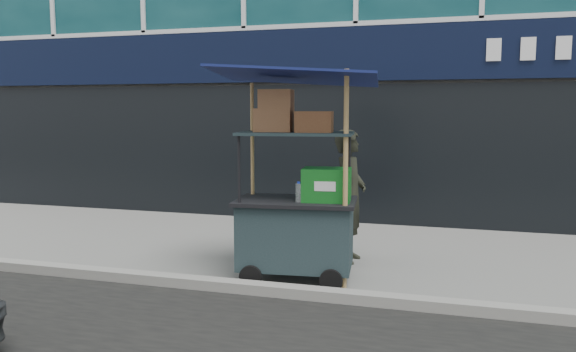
% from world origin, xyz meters
% --- Properties ---
extents(ground, '(80.00, 80.00, 0.00)m').
position_xyz_m(ground, '(0.00, 0.00, 0.00)').
color(ground, slate).
rests_on(ground, ground).
extents(curb, '(80.00, 0.18, 0.12)m').
position_xyz_m(curb, '(0.00, -0.20, 0.06)').
color(curb, gray).
rests_on(curb, ground).
extents(vendor_cart, '(1.94, 1.46, 2.44)m').
position_xyz_m(vendor_cart, '(-0.06, 0.40, 0.86)').
color(vendor_cart, '#1B2C2E').
rests_on(vendor_cart, ground).
extents(vendor_man, '(0.44, 0.65, 1.71)m').
position_xyz_m(vendor_man, '(0.37, 1.40, 0.86)').
color(vendor_man, black).
rests_on(vendor_man, ground).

